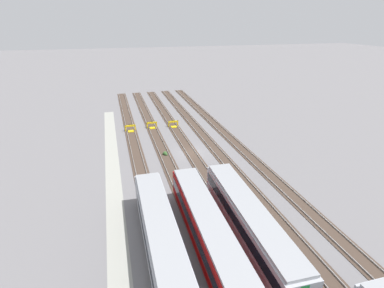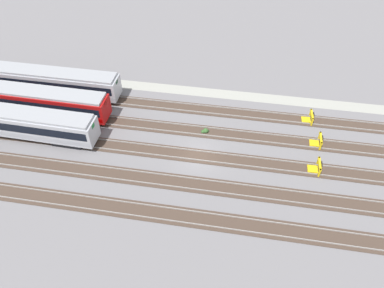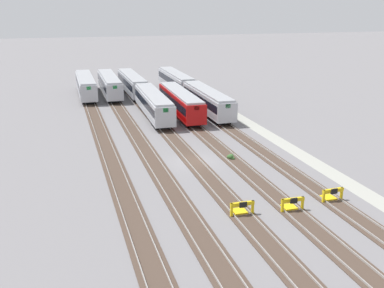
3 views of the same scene
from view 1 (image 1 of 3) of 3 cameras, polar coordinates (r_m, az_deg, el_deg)
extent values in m
plane|color=slate|center=(47.68, -0.23, -1.68)|extent=(400.00, 400.00, 0.00)
cube|color=#9E9E93|center=(46.31, -14.97, -3.27)|extent=(54.00, 2.00, 0.01)
cube|color=#47382D|center=(46.39, -10.31, -2.76)|extent=(90.00, 2.23, 0.06)
cube|color=gray|center=(46.39, -9.44, -2.55)|extent=(90.00, 0.07, 0.15)
cube|color=gray|center=(46.30, -11.21, -2.73)|extent=(90.00, 0.07, 0.15)
cube|color=#47382D|center=(46.85, -5.20, -2.21)|extent=(90.00, 2.23, 0.06)
cube|color=gray|center=(46.92, -4.34, -1.99)|extent=(90.00, 0.07, 0.15)
cube|color=gray|center=(46.70, -6.07, -2.18)|extent=(90.00, 0.07, 0.15)
cube|color=#47382D|center=(47.67, -0.23, -1.65)|extent=(90.00, 2.24, 0.06)
cube|color=gray|center=(47.80, 0.60, -1.44)|extent=(90.00, 0.07, 0.15)
cube|color=gray|center=(47.46, -1.06, -1.63)|extent=(90.00, 0.07, 0.15)
cube|color=#47382D|center=(48.85, 4.54, -1.11)|extent=(90.00, 2.23, 0.06)
cube|color=gray|center=(49.04, 5.33, -0.90)|extent=(90.00, 0.07, 0.15)
cube|color=gray|center=(48.58, 3.75, -1.09)|extent=(90.00, 0.07, 0.15)
cube|color=#47382D|center=(50.35, 9.05, -0.59)|extent=(90.00, 2.23, 0.06)
cube|color=gray|center=(50.59, 9.80, -0.39)|extent=(90.00, 0.07, 0.15)
cube|color=gray|center=(50.03, 8.31, -0.56)|extent=(90.00, 0.07, 0.15)
cube|color=#1E843D|center=(25.43, 30.98, -21.93)|extent=(0.09, 0.70, 0.56)
cube|color=#ADAFB7|center=(27.61, -6.02, -17.01)|extent=(18.02, 2.94, 2.70)
cube|color=black|center=(27.41, -6.05, -16.48)|extent=(17.30, 2.97, 1.08)
cube|color=#9EA0A8|center=(28.10, -5.96, -18.20)|extent=(17.66, 2.96, 0.54)
cube|color=#999BA0|center=(26.68, -6.16, -14.52)|extent=(17.48, 2.65, 0.30)
cube|color=#1E843D|center=(34.46, -8.54, -6.38)|extent=(0.09, 0.70, 0.56)
cube|color=black|center=(33.05, -7.53, -13.26)|extent=(3.62, 2.27, 0.70)
cube|color=#ADAFB7|center=(29.71, 10.68, -14.06)|extent=(18.06, 3.24, 2.70)
cube|color=black|center=(29.52, 10.73, -13.55)|extent=(17.35, 3.27, 1.08)
cube|color=#9EA0A8|center=(30.17, 10.57, -15.21)|extent=(17.70, 3.27, 0.54)
cube|color=#999BA0|center=(28.85, 10.90, -11.66)|extent=(17.52, 2.95, 0.30)
cube|color=#1E843D|center=(23.36, 20.66, -24.35)|extent=(0.10, 0.70, 0.56)
cube|color=#1E843D|center=(36.23, 5.04, -4.68)|extent=(0.10, 0.70, 0.56)
cube|color=black|center=(27.16, 15.59, -23.58)|extent=(3.65, 2.33, 0.70)
cube|color=black|center=(34.86, 6.70, -11.10)|extent=(3.65, 2.33, 0.70)
cube|color=#A80F0F|center=(28.38, 2.79, -15.62)|extent=(18.05, 3.16, 2.70)
cube|color=black|center=(28.18, 2.81, -15.10)|extent=(17.33, 3.19, 1.08)
cube|color=#990000|center=(28.86, 2.76, -16.80)|extent=(17.69, 3.18, 0.54)
cube|color=#999BA0|center=(27.48, 2.85, -13.16)|extent=(17.51, 2.87, 0.30)
cube|color=#1E843D|center=(35.11, -1.44, -5.53)|extent=(0.09, 0.70, 0.56)
cube|color=black|center=(33.71, -0.07, -12.22)|extent=(3.64, 2.31, 0.70)
cube|color=gold|center=(58.27, -10.78, 3.11)|extent=(0.19, 0.19, 1.15)
cube|color=gold|center=(58.10, -12.54, 2.91)|extent=(0.19, 0.19, 1.15)
cube|color=gold|center=(58.04, -11.69, 3.41)|extent=(0.33, 2.01, 0.30)
cube|color=gold|center=(57.82, -11.55, 2.39)|extent=(1.15, 1.13, 0.18)
cube|color=black|center=(58.21, -11.71, 3.46)|extent=(0.15, 0.60, 0.44)
cube|color=gold|center=(59.34, -6.80, 3.72)|extent=(0.18, 0.18, 1.15)
cube|color=gold|center=(59.14, -8.52, 3.56)|extent=(0.18, 0.18, 1.15)
cube|color=gold|center=(59.10, -7.68, 4.03)|extent=(0.26, 2.00, 0.30)
cube|color=gold|center=(58.88, -7.56, 3.03)|extent=(1.11, 1.09, 0.18)
cube|color=black|center=(59.27, -7.70, 4.08)|extent=(0.13, 0.60, 0.44)
cube|color=gold|center=(59.65, -2.73, 3.96)|extent=(0.18, 0.18, 1.15)
cube|color=gold|center=(59.31, -4.43, 3.80)|extent=(0.18, 0.18, 1.15)
cube|color=gold|center=(59.34, -3.59, 4.27)|extent=(0.25, 2.00, 0.30)
cube|color=gold|center=(59.12, -3.46, 3.27)|extent=(1.11, 1.09, 0.18)
cube|color=black|center=(59.51, -3.63, 4.32)|extent=(0.12, 0.60, 0.44)
sphere|color=#38602D|center=(47.00, -5.16, -1.78)|extent=(0.64, 0.64, 0.64)
sphere|color=#38602D|center=(46.80, -4.94, -2.02)|extent=(0.44, 0.44, 0.44)
sphere|color=#38602D|center=(47.23, -5.42, -1.85)|extent=(0.36, 0.36, 0.36)
camera|label=2|loc=(62.48, 29.89, 30.05)|focal=35.00mm
camera|label=3|loc=(88.64, 0.64, 20.28)|focal=42.00mm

